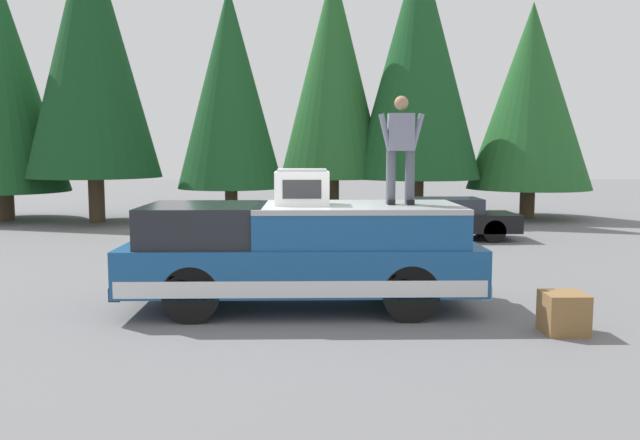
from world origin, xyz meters
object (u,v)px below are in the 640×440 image
at_px(compressor_unit, 302,187).
at_px(person_on_truck_bed, 401,147).
at_px(pickup_truck, 302,253).
at_px(parked_car_black, 443,219).
at_px(wooden_crate, 564,313).

relative_size(compressor_unit, person_on_truck_bed, 0.50).
bearing_deg(compressor_unit, pickup_truck, 15.85).
relative_size(person_on_truck_bed, parked_car_black, 0.41).
bearing_deg(compressor_unit, person_on_truck_bed, -89.23).
relative_size(pickup_truck, compressor_unit, 6.60).
xyz_separation_m(compressor_unit, wooden_crate, (-1.52, -3.59, -1.65)).
relative_size(person_on_truck_bed, wooden_crate, 3.02).
bearing_deg(person_on_truck_bed, pickup_truck, 90.57).
height_order(compressor_unit, parked_car_black, compressor_unit).
bearing_deg(pickup_truck, wooden_crate, -112.94).
xyz_separation_m(pickup_truck, wooden_crate, (-1.52, -3.59, -0.59)).
relative_size(pickup_truck, wooden_crate, 9.89).
distance_m(person_on_truck_bed, wooden_crate, 3.42).
bearing_deg(pickup_truck, compressor_unit, -164.15).
bearing_deg(pickup_truck, person_on_truck_bed, -89.43).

